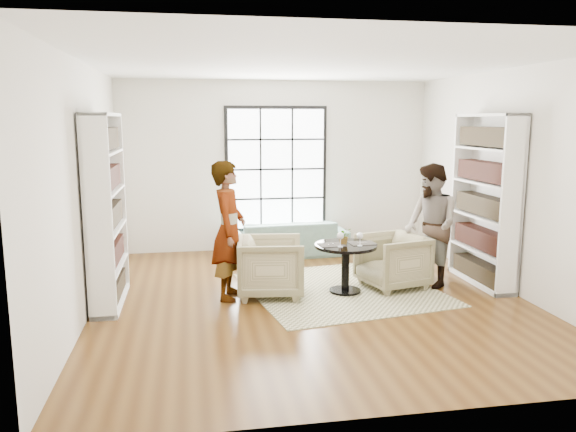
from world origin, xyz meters
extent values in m
plane|color=brown|center=(0.00, 0.00, 0.00)|extent=(6.00, 6.00, 0.00)
plane|color=silver|center=(0.00, 3.00, 1.50)|extent=(5.50, 0.00, 5.50)
plane|color=silver|center=(-2.75, 0.00, 1.50)|extent=(0.00, 6.00, 6.00)
plane|color=silver|center=(2.75, 0.00, 1.50)|extent=(0.00, 6.00, 6.00)
plane|color=silver|center=(0.00, -3.00, 1.50)|extent=(5.50, 0.00, 5.50)
plane|color=white|center=(0.00, 0.00, 3.00)|extent=(6.00, 6.00, 0.00)
cube|color=black|center=(0.00, 2.98, 1.45)|extent=(1.82, 0.06, 2.22)
cube|color=white|center=(0.00, 2.94, 1.45)|extent=(1.70, 0.02, 2.10)
cube|color=beige|center=(0.50, 0.32, 0.01)|extent=(2.83, 2.83, 0.01)
cylinder|color=black|center=(0.52, 0.19, 0.02)|extent=(0.43, 0.43, 0.04)
cylinder|color=black|center=(0.52, 0.19, 0.32)|extent=(0.11, 0.11, 0.59)
cylinder|color=black|center=(0.52, 0.19, 0.65)|extent=(0.84, 0.84, 0.04)
imported|color=gray|center=(0.10, 2.45, 0.30)|extent=(2.12, 0.95, 0.60)
imported|color=#C1BD8A|center=(-0.49, 0.25, 0.39)|extent=(0.96, 0.94, 0.79)
imported|color=tan|center=(1.22, 0.31, 0.38)|extent=(1.00, 0.98, 0.75)
imported|color=gray|center=(-1.04, 0.25, 0.90)|extent=(0.57, 0.74, 1.80)
imported|color=gray|center=(1.77, 0.31, 0.86)|extent=(0.72, 0.89, 1.73)
cube|color=black|center=(0.32, 0.18, 0.67)|extent=(0.36, 0.28, 0.01)
cube|color=black|center=(0.75, 0.20, 0.67)|extent=(0.36, 0.28, 0.01)
cylinder|color=silver|center=(0.40, 0.05, 0.67)|extent=(0.07, 0.07, 0.01)
cylinder|color=silver|center=(0.40, 0.05, 0.73)|extent=(0.01, 0.01, 0.11)
sphere|color=maroon|center=(0.40, 0.05, 0.82)|extent=(0.09, 0.09, 0.09)
ellipsoid|color=white|center=(0.40, 0.05, 0.82)|extent=(0.09, 0.09, 0.10)
cylinder|color=silver|center=(0.67, 0.06, 0.67)|extent=(0.07, 0.07, 0.01)
cylinder|color=silver|center=(0.67, 0.06, 0.73)|extent=(0.01, 0.01, 0.10)
sphere|color=maroon|center=(0.67, 0.06, 0.81)|extent=(0.08, 0.08, 0.08)
ellipsoid|color=white|center=(0.67, 0.06, 0.81)|extent=(0.08, 0.08, 0.09)
imported|color=gray|center=(0.50, 0.21, 0.78)|extent=(0.21, 0.18, 0.23)
camera|label=1|loc=(-1.51, -6.91, 2.32)|focal=35.00mm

